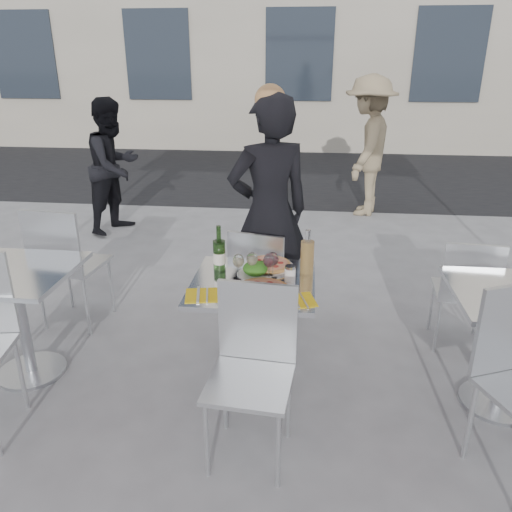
# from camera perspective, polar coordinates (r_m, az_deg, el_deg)

# --- Properties ---
(ground) EXTENTS (80.00, 80.00, 0.00)m
(ground) POSITION_cam_1_polar(r_m,az_deg,el_deg) (3.32, -0.29, -14.74)
(ground) COLOR slate
(street_asphalt) EXTENTS (24.00, 5.00, 0.00)m
(street_asphalt) POSITION_cam_1_polar(r_m,az_deg,el_deg) (9.36, 4.24, 9.62)
(street_asphalt) COLOR black
(street_asphalt) RESTS_ON ground
(main_table) EXTENTS (0.72, 0.72, 0.75)m
(main_table) POSITION_cam_1_polar(r_m,az_deg,el_deg) (3.03, -0.31, -6.52)
(main_table) COLOR #B7BABF
(main_table) RESTS_ON ground
(side_table_left) EXTENTS (0.72, 0.72, 0.75)m
(side_table_left) POSITION_cam_1_polar(r_m,az_deg,el_deg) (3.51, -25.51, -4.64)
(side_table_left) COLOR #B7BABF
(side_table_left) RESTS_ON ground
(chair_far) EXTENTS (0.48, 0.49, 0.88)m
(chair_far) POSITION_cam_1_polar(r_m,az_deg,el_deg) (3.54, 0.50, -2.44)
(chair_far) COLOR silver
(chair_far) RESTS_ON ground
(chair_near) EXTENTS (0.45, 0.47, 0.92)m
(chair_near) POSITION_cam_1_polar(r_m,az_deg,el_deg) (2.60, -0.32, -11.59)
(chair_near) COLOR silver
(chair_near) RESTS_ON ground
(side_chair_lfar) EXTENTS (0.49, 0.50, 0.97)m
(side_chair_lfar) POSITION_cam_1_polar(r_m,az_deg,el_deg) (3.99, -21.08, -0.24)
(side_chair_lfar) COLOR silver
(side_chair_lfar) RESTS_ON ground
(side_chair_rfar) EXTENTS (0.42, 0.43, 0.85)m
(side_chair_rfar) POSITION_cam_1_polar(r_m,az_deg,el_deg) (3.75, 22.90, -3.20)
(side_chair_rfar) COLOR silver
(side_chair_rfar) RESTS_ON ground
(woman_diner) EXTENTS (0.76, 0.65, 1.76)m
(woman_diner) POSITION_cam_1_polar(r_m,az_deg,el_deg) (3.77, 1.50, 4.90)
(woman_diner) COLOR black
(woman_diner) RESTS_ON ground
(pedestrian_a) EXTENTS (0.82, 0.92, 1.56)m
(pedestrian_a) POSITION_cam_1_polar(r_m,az_deg,el_deg) (6.16, -15.90, 9.82)
(pedestrian_a) COLOR black
(pedestrian_a) RESTS_ON ground
(pedestrian_b) EXTENTS (0.94, 1.29, 1.78)m
(pedestrian_b) POSITION_cam_1_polar(r_m,az_deg,el_deg) (6.77, 12.63, 12.11)
(pedestrian_b) COLOR #927E5E
(pedestrian_b) RESTS_ON ground
(pizza_near) EXTENTS (0.32, 0.32, 0.02)m
(pizza_near) POSITION_cam_1_polar(r_m,az_deg,el_deg) (2.80, 0.71, -3.94)
(pizza_near) COLOR #BC8849
(pizza_near) RESTS_ON main_table
(pizza_far) EXTENTS (0.31, 0.31, 0.03)m
(pizza_far) POSITION_cam_1_polar(r_m,az_deg,el_deg) (3.12, 1.44, -1.05)
(pizza_far) COLOR white
(pizza_far) RESTS_ON main_table
(salad_plate) EXTENTS (0.22, 0.22, 0.09)m
(salad_plate) POSITION_cam_1_polar(r_m,az_deg,el_deg) (3.00, -0.08, -1.58)
(salad_plate) COLOR white
(salad_plate) RESTS_ON main_table
(wine_bottle) EXTENTS (0.07, 0.08, 0.29)m
(wine_bottle) POSITION_cam_1_polar(r_m,az_deg,el_deg) (3.03, -4.22, 0.20)
(wine_bottle) COLOR #2B541F
(wine_bottle) RESTS_ON main_table
(carafe) EXTENTS (0.08, 0.08, 0.29)m
(carafe) POSITION_cam_1_polar(r_m,az_deg,el_deg) (2.98, 5.87, -0.18)
(carafe) COLOR tan
(carafe) RESTS_ON main_table
(sugar_shaker) EXTENTS (0.06, 0.06, 0.11)m
(sugar_shaker) POSITION_cam_1_polar(r_m,az_deg,el_deg) (2.90, 3.91, -2.12)
(sugar_shaker) COLOR white
(sugar_shaker) RESTS_ON main_table
(wineglass_white_a) EXTENTS (0.07, 0.07, 0.16)m
(wineglass_white_a) POSITION_cam_1_polar(r_m,az_deg,el_deg) (2.93, -2.03, -0.65)
(wineglass_white_a) COLOR white
(wineglass_white_a) RESTS_ON main_table
(wineglass_white_b) EXTENTS (0.07, 0.07, 0.16)m
(wineglass_white_b) POSITION_cam_1_polar(r_m,az_deg,el_deg) (2.95, -0.45, -0.44)
(wineglass_white_b) COLOR white
(wineglass_white_b) RESTS_ON main_table
(wineglass_red_a) EXTENTS (0.07, 0.07, 0.16)m
(wineglass_red_a) POSITION_cam_1_polar(r_m,az_deg,el_deg) (2.93, 1.49, -0.62)
(wineglass_red_a) COLOR white
(wineglass_red_a) RESTS_ON main_table
(wineglass_red_b) EXTENTS (0.07, 0.07, 0.16)m
(wineglass_red_b) POSITION_cam_1_polar(r_m,az_deg,el_deg) (2.95, 1.94, -0.44)
(wineglass_red_b) COLOR white
(wineglass_red_b) RESTS_ON main_table
(napkin_left) EXTENTS (0.21, 0.21, 0.01)m
(napkin_left) POSITION_cam_1_polar(r_m,az_deg,el_deg) (2.78, -6.22, -4.45)
(napkin_left) COLOR yellow
(napkin_left) RESTS_ON main_table
(napkin_right) EXTENTS (0.22, 0.22, 0.01)m
(napkin_right) POSITION_cam_1_polar(r_m,az_deg,el_deg) (2.72, 4.83, -5.05)
(napkin_right) COLOR yellow
(napkin_right) RESTS_ON main_table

